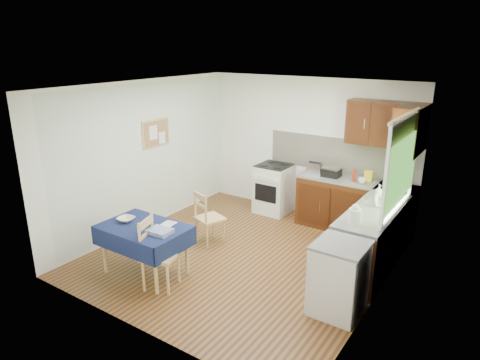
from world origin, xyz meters
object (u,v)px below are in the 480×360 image
Objects in this scene: dish_rack at (379,203)px; chair_near at (157,251)px; chair_far at (207,216)px; toaster at (315,168)px; dining_table at (144,233)px; kettle at (355,215)px; sandwich_press at (331,172)px.

chair_near is at bearing -159.10° from dish_rack.
toaster is at bearing -99.43° from chair_far.
dining_table is 3.10× the size of dish_rack.
kettle reaches higher than toaster.
sandwich_press is at bearing -12.48° from toaster.
chair_far is at bearing 175.11° from dish_rack.
chair_near is 3.50× the size of kettle.
chair_far is at bearing -8.87° from chair_near.
kettle is (-0.05, -0.87, 0.10)m from dish_rack.
sandwich_press is (1.45, 2.93, 0.38)m from dining_table.
dining_table is 3.28m from dish_rack.
sandwich_press is (1.31, 1.73, 0.52)m from chair_far.
toaster is at bearing -32.38° from chair_near.
dining_table is 4.05× the size of sandwich_press.
toaster is 0.92× the size of sandwich_press.
chair_near is (0.37, -0.14, -0.10)m from dining_table.
chair_far is 1.37m from chair_near.
kettle is (2.10, 1.35, 0.52)m from chair_near.
kettle is at bearing -75.72° from chair_near.
dining_table is at bearing -106.04° from sandwich_press.
dining_table is 4.42× the size of toaster.
chair_far is 3.33× the size of toaster.
toaster reaches higher than chair_far.
toaster reaches higher than sandwich_press.
kettle is (2.33, 0.00, 0.55)m from chair_far.
kettle is at bearing -60.51° from toaster.
sandwich_press reaches higher than dining_table.
sandwich_press is 1.37m from dish_rack.
chair_near is at bearing -111.64° from toaster.
dining_table is 3.30m from sandwich_press.
chair_far is 0.93× the size of chair_near.
dining_table is 1.33× the size of chair_far.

